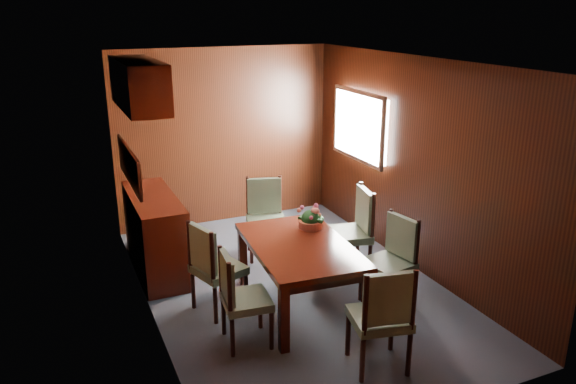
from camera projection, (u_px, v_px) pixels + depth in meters
name	position (u px, v px, depth m)	size (l,w,h in m)	color
ground	(292.00, 286.00, 6.10)	(4.50, 4.50, 0.00)	#3D4654
room_shell	(270.00, 134.00, 5.83)	(3.06, 4.52, 2.41)	black
sideboard	(155.00, 234.00, 6.35)	(0.48, 1.40, 0.90)	black
dining_table	(300.00, 253.00, 5.50)	(1.03, 1.54, 0.69)	black
chair_left_near	(239.00, 294.00, 4.92)	(0.45, 0.46, 0.89)	black
chair_left_far	(212.00, 264.00, 5.44)	(0.55, 0.56, 0.95)	black
chair_right_near	(394.00, 255.00, 5.64)	(0.49, 0.50, 0.93)	black
chair_right_far	(355.00, 226.00, 6.26)	(0.54, 0.56, 1.01)	black
chair_head	(383.00, 314.00, 4.53)	(0.54, 0.52, 0.96)	black
chair_foot	(265.00, 213.00, 6.76)	(0.55, 0.54, 0.95)	black
flower_centerpiece	(311.00, 216.00, 5.83)	(0.27, 0.27, 0.27)	#A94833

